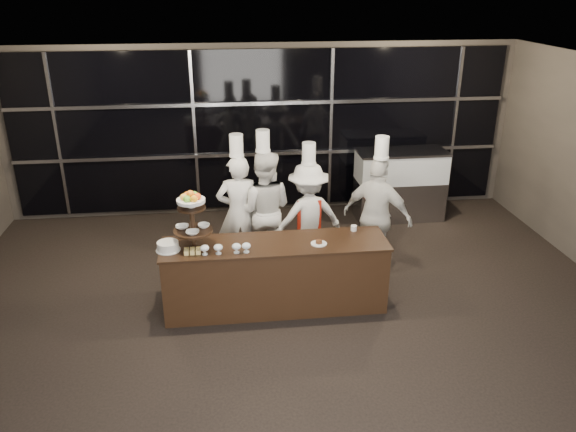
{
  "coord_description": "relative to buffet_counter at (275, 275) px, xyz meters",
  "views": [
    {
      "loc": [
        -0.74,
        -4.75,
        3.94
      ],
      "look_at": [
        0.06,
        1.86,
        1.15
      ],
      "focal_mm": 35.0,
      "sensor_mm": 36.0,
      "label": 1
    }
  ],
  "objects": [
    {
      "name": "room",
      "position": [
        0.14,
        -1.56,
        1.03
      ],
      "size": [
        10.0,
        10.0,
        10.0
      ],
      "color": "black",
      "rests_on": "ground"
    },
    {
      "name": "small_plate",
      "position": [
        0.54,
        -0.1,
        0.47
      ],
      "size": [
        0.2,
        0.2,
        0.05
      ],
      "color": "white",
      "rests_on": "buffet_counter"
    },
    {
      "name": "display_case",
      "position": [
        2.49,
        2.74,
        0.22
      ],
      "size": [
        1.55,
        0.68,
        1.24
      ],
      "color": "#A5A5AA",
      "rests_on": "ground"
    },
    {
      "name": "chef_d",
      "position": [
        1.53,
        0.79,
        0.42
      ],
      "size": [
        1.07,
        0.94,
        2.03
      ],
      "color": "white",
      "rests_on": "ground"
    },
    {
      "name": "chef_cup",
      "position": [
        1.06,
        0.25,
        0.49
      ],
      "size": [
        0.08,
        0.08,
        0.07
      ],
      "primitive_type": "cylinder",
      "color": "white",
      "rests_on": "buffet_counter"
    },
    {
      "name": "display_stand",
      "position": [
        -1.0,
        -0.0,
        0.87
      ],
      "size": [
        0.48,
        0.48,
        0.74
      ],
      "color": "black",
      "rests_on": "buffet_counter"
    },
    {
      "name": "pastry_squares",
      "position": [
        -1.02,
        -0.17,
        0.48
      ],
      "size": [
        0.2,
        0.13,
        0.05
      ],
      "color": "#FFDF7C",
      "rests_on": "buffet_counter"
    },
    {
      "name": "compotes",
      "position": [
        -0.61,
        -0.22,
        0.54
      ],
      "size": [
        0.61,
        0.11,
        0.12
      ],
      "color": "silver",
      "rests_on": "buffet_counter"
    },
    {
      "name": "buffet_counter",
      "position": [
        0.0,
        0.0,
        0.0
      ],
      "size": [
        2.84,
        0.74,
        0.92
      ],
      "color": "black",
      "rests_on": "ground"
    },
    {
      "name": "chef_c",
      "position": [
        0.58,
        1.06,
        0.35
      ],
      "size": [
        1.14,
        0.8,
        1.9
      ],
      "color": "silver",
      "rests_on": "ground"
    },
    {
      "name": "chef_b",
      "position": [
        -0.04,
        1.21,
        0.43
      ],
      "size": [
        0.98,
        0.83,
        2.06
      ],
      "color": "white",
      "rests_on": "ground"
    },
    {
      "name": "window_wall",
      "position": [
        0.14,
        3.38,
        1.04
      ],
      "size": [
        8.6,
        0.1,
        2.8
      ],
      "color": "black",
      "rests_on": "ground"
    },
    {
      "name": "chef_a",
      "position": [
        -0.41,
        1.16,
        0.42
      ],
      "size": [
        0.63,
        0.42,
        2.03
      ],
      "color": "white",
      "rests_on": "ground"
    },
    {
      "name": "layer_cake",
      "position": [
        -1.31,
        -0.05,
        0.51
      ],
      "size": [
        0.3,
        0.3,
        0.11
      ],
      "color": "white",
      "rests_on": "buffet_counter"
    }
  ]
}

